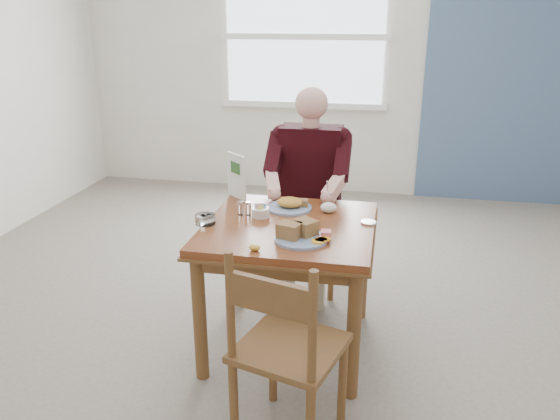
% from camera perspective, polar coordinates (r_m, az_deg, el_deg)
% --- Properties ---
extents(floor, '(6.00, 6.00, 0.00)m').
position_cam_1_polar(floor, '(3.28, 0.89, -13.77)').
color(floor, '#696055').
rests_on(floor, ground).
extents(wall_back, '(5.50, 0.00, 5.50)m').
position_cam_1_polar(wall_back, '(5.72, 6.69, 15.53)').
color(wall_back, white).
rests_on(wall_back, ground).
extents(accent_panel, '(1.60, 0.02, 2.80)m').
position_cam_1_polar(accent_panel, '(5.79, 23.15, 14.18)').
color(accent_panel, '#476085').
rests_on(accent_panel, ground).
extents(lemon_wedge, '(0.06, 0.05, 0.03)m').
position_cam_1_polar(lemon_wedge, '(2.60, -2.67, -3.93)').
color(lemon_wedge, gold).
rests_on(lemon_wedge, table).
extents(napkin, '(0.11, 0.10, 0.06)m').
position_cam_1_polar(napkin, '(3.10, 5.10, 0.26)').
color(napkin, white).
rests_on(napkin, table).
extents(metal_dish, '(0.10, 0.10, 0.01)m').
position_cam_1_polar(metal_dish, '(2.98, 9.22, -1.28)').
color(metal_dish, silver).
rests_on(metal_dish, table).
extents(window, '(1.72, 0.04, 1.42)m').
position_cam_1_polar(window, '(5.73, 2.56, 17.64)').
color(window, white).
rests_on(window, wall_back).
extents(table, '(0.92, 0.92, 0.75)m').
position_cam_1_polar(table, '(2.97, 0.96, -3.47)').
color(table, brown).
rests_on(table, ground).
extents(chair_far, '(0.42, 0.42, 0.95)m').
position_cam_1_polar(chair_far, '(3.76, 3.15, -1.00)').
color(chair_far, brown).
rests_on(chair_far, ground).
extents(chair_near, '(0.52, 0.52, 0.95)m').
position_cam_1_polar(chair_near, '(2.37, 0.55, -14.48)').
color(chair_near, brown).
rests_on(chair_near, ground).
extents(diner, '(0.53, 0.56, 1.39)m').
position_cam_1_polar(diner, '(3.57, 3.04, 3.48)').
color(diner, tan).
rests_on(diner, chair_far).
extents(near_plate, '(0.36, 0.36, 0.09)m').
position_cam_1_polar(near_plate, '(2.72, 2.14, -2.42)').
color(near_plate, white).
rests_on(near_plate, table).
extents(far_plate, '(0.29, 0.29, 0.07)m').
position_cam_1_polar(far_plate, '(3.15, 1.11, 0.56)').
color(far_plate, white).
rests_on(far_plate, table).
extents(caddy, '(0.13, 0.13, 0.07)m').
position_cam_1_polar(caddy, '(3.03, -2.05, -0.23)').
color(caddy, white).
rests_on(caddy, table).
extents(shakers, '(0.08, 0.04, 0.08)m').
position_cam_1_polar(shakers, '(3.06, -3.75, 0.19)').
color(shakers, white).
rests_on(shakers, table).
extents(creamer, '(0.12, 0.12, 0.05)m').
position_cam_1_polar(creamer, '(2.95, -7.81, -0.96)').
color(creamer, white).
rests_on(creamer, table).
extents(menu, '(0.15, 0.14, 0.27)m').
position_cam_1_polar(menu, '(3.32, -4.56, 3.58)').
color(menu, white).
rests_on(menu, table).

